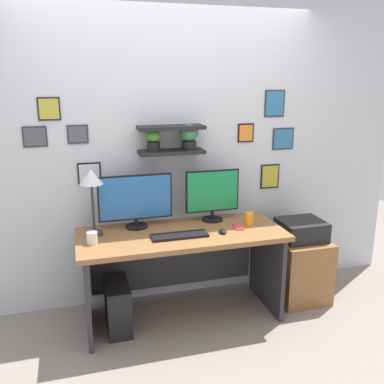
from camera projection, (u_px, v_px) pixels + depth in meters
name	position (u px, v px, depth m)	size (l,w,h in m)	color
ground_plane	(182.00, 316.00, 3.55)	(8.00, 8.00, 0.00)	gray
back_wall_assembly	(169.00, 148.00, 3.60)	(4.40, 0.24, 2.70)	silver
desk	(180.00, 254.00, 3.46)	(1.64, 0.68, 0.75)	brown
monitor_left	(135.00, 200.00, 3.40)	(0.60, 0.18, 0.44)	black
monitor_right	(212.00, 194.00, 3.58)	(0.46, 0.18, 0.44)	black
keyboard	(180.00, 236.00, 3.25)	(0.44, 0.14, 0.02)	black
computer_mouse	(223.00, 231.00, 3.32)	(0.06, 0.09, 0.03)	black
desk_lamp	(91.00, 183.00, 3.19)	(0.18, 0.18, 0.52)	#2D2D33
cell_phone	(238.00, 227.00, 3.45)	(0.07, 0.14, 0.01)	red
coffee_mug	(92.00, 238.00, 3.11)	(0.08, 0.08, 0.09)	white
water_cup	(249.00, 219.00, 3.50)	(0.07, 0.07, 0.11)	orange
drawer_cabinet	(298.00, 268.00, 3.80)	(0.44, 0.50, 0.56)	brown
printer	(301.00, 230.00, 3.71)	(0.38, 0.34, 0.17)	black
computer_tower_left	(118.00, 306.00, 3.33)	(0.18, 0.40, 0.39)	black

